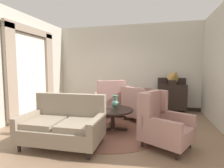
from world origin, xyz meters
TOP-DOWN VIEW (x-y plane):
  - ground at (0.00, 0.00)m, footprint 7.34×7.34m
  - wall_back at (0.00, 2.62)m, footprint 5.40×0.08m
  - wall_left at (-2.62, 0.79)m, footprint 0.08×3.67m
  - wall_right at (2.62, 0.79)m, footprint 0.08×3.67m
  - baseboard_back at (0.00, 2.57)m, footprint 5.24×0.03m
  - area_rug at (0.00, 0.30)m, footprint 2.75×2.75m
  - window_with_curtains at (-2.52, 0.71)m, footprint 0.12×1.96m
  - coffee_table at (0.12, 0.15)m, footprint 0.97×0.97m
  - porcelain_vase at (0.17, 0.17)m, footprint 0.18×0.18m
  - settee at (-0.60, -0.86)m, footprint 1.52×0.93m
  - armchair_foreground_right at (1.23, -0.46)m, footprint 1.07×1.04m
  - armchair_near_window at (0.69, 1.09)m, footprint 1.17×1.20m
  - armchair_near_sideboard at (-0.28, 1.36)m, footprint 1.15×1.18m
  - sideboard at (1.61, 2.32)m, footprint 0.92×0.42m
  - gramophone at (1.66, 2.23)m, footprint 0.51×0.59m

SIDE VIEW (x-z plane):
  - ground at x=0.00m, z-range 0.00..0.00m
  - area_rug at x=0.00m, z-range 0.00..0.01m
  - baseboard_back at x=0.00m, z-range 0.00..0.12m
  - settee at x=-0.60m, z-range -0.08..0.86m
  - armchair_near_window at x=0.69m, z-range -0.07..0.88m
  - coffee_table at x=0.12m, z-range 0.17..0.67m
  - armchair_foreground_right at x=1.23m, z-range -0.08..0.95m
  - armchair_near_sideboard at x=-0.28m, z-range -0.10..1.01m
  - sideboard at x=1.61m, z-range -0.04..1.09m
  - porcelain_vase at x=0.17m, z-range 0.48..0.81m
  - gramophone at x=1.66m, z-range 0.93..1.50m
  - window_with_curtains at x=-2.52m, z-range 0.17..2.75m
  - wall_back at x=0.00m, z-range 0.00..3.02m
  - wall_left at x=-2.62m, z-range 0.00..3.02m
  - wall_right at x=2.62m, z-range 0.00..3.02m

